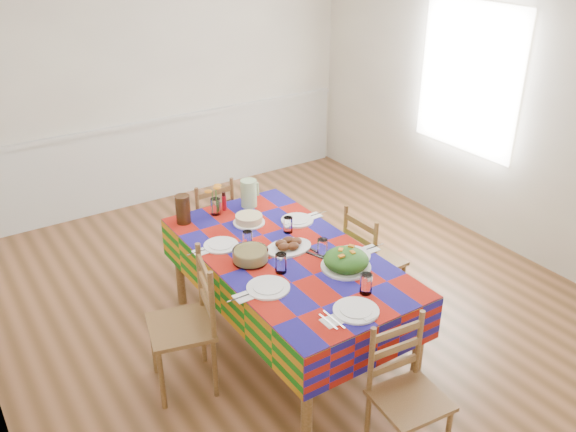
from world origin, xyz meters
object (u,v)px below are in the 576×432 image
Objects in this scene: green_pitcher at (249,193)px; chair_near at (406,395)px; dining_table at (287,264)px; chair_far at (209,226)px; tea_pitcher at (183,209)px; chair_left at (187,325)px; meat_platter at (289,245)px; chair_right at (370,261)px.

chair_near is at bearing -94.53° from green_pitcher.
dining_table is 1.27m from chair_near.
tea_pitcher is at bearing 42.04° from chair_far.
green_pitcher is 0.57m from tea_pitcher.
green_pitcher is 0.23× the size of chair_left.
tea_pitcher reaches higher than green_pitcher.
chair_right is (0.74, -0.05, -0.35)m from meat_platter.
chair_far is (0.40, 0.41, -0.44)m from tea_pitcher.
tea_pitcher reaches higher than chair_far.
chair_left is at bearing -179.21° from dining_table.
tea_pitcher is 0.73m from chair_far.
chair_left reaches higher than meat_platter.
chair_near is 1.47m from chair_left.
green_pitcher is 1.11m from chair_right.
tea_pitcher is 2.16m from chair_near.
chair_near is 0.91× the size of chair_left.
meat_platter is 0.36× the size of chair_left.
dining_table is at bearing -64.23° from tea_pitcher.
green_pitcher reaches higher than chair_far.
chair_left is (-0.79, -1.26, 0.04)m from chair_far.
tea_pitcher is at bearing 53.19° from chair_right.
chair_right reaches higher than chair_far.
chair_near is 0.98× the size of chair_right.
chair_far reaches higher than meat_platter.
green_pitcher reaches higher than chair_left.
dining_table is 2.23× the size of chair_near.
meat_platter is 1.25m from chair_far.
green_pitcher is at bearing 107.16° from chair_far.
chair_left is (-0.84, -0.06, -0.32)m from meat_platter.
tea_pitcher is at bearing 169.44° from chair_left.
chair_near is (0.40, -2.08, -0.44)m from tea_pitcher.
chair_far is (0.00, 1.24, -0.24)m from dining_table.
meat_platter is at bearing -60.11° from tea_pitcher.
green_pitcher is 2.11m from chair_near.
chair_far is 1.47m from chair_right.
chair_right is (0.79, -0.00, -0.24)m from dining_table.
meat_platter is 0.90m from chair_left.
chair_right is at bearing -3.83° from meat_platter.
chair_right is (1.58, 0.01, -0.03)m from chair_left.
tea_pitcher is at bearing 178.21° from green_pitcher.
green_pitcher is (0.12, 0.76, 0.08)m from meat_platter.
chair_near is (0.00, -1.25, -0.25)m from dining_table.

